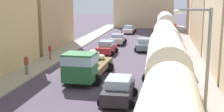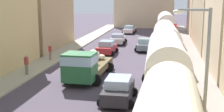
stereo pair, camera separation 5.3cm
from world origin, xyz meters
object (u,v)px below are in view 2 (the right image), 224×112
object	(u,v)px
car_0	(107,48)
pedestrian_0	(50,51)
parked_bus_1	(166,64)
car_2	(129,29)
parked_bus_2	(166,41)
cargo_truck_0	(86,65)
car_1	(118,39)
pedestrian_1	(26,64)
car_5	(144,45)
parked_bus_3	(166,26)
car_4	(118,90)
streetlamp_near	(202,63)

from	to	relation	value
car_0	pedestrian_0	world-z (taller)	pedestrian_0
parked_bus_1	pedestrian_0	xyz separation A→B (m)	(-11.74, 9.71, -1.35)
car_0	car_2	bearing A→B (deg)	89.34
parked_bus_1	parked_bus_2	xyz separation A→B (m)	(-0.01, 11.03, -0.18)
parked_bus_2	pedestrian_0	distance (m)	11.86
cargo_truck_0	pedestrian_0	distance (m)	8.54
cargo_truck_0	car_1	world-z (taller)	cargo_truck_0
pedestrian_0	pedestrian_1	distance (m)	6.02
car_0	car_5	distance (m)	5.07
car_2	pedestrian_0	world-z (taller)	pedestrian_0
parked_bus_3	car_4	xyz separation A→B (m)	(-2.86, -25.59, -1.57)
car_0	parked_bus_2	bearing A→B (deg)	-26.48
pedestrian_1	car_0	bearing A→B (deg)	65.79
pedestrian_0	pedestrian_1	size ratio (longest dim) A/B	0.97
cargo_truck_0	pedestrian_1	bearing A→B (deg)	174.81
pedestrian_0	pedestrian_1	xyz separation A→B (m)	(0.27, -6.01, 0.03)
car_1	car_4	bearing A→B (deg)	-80.95
parked_bus_1	car_5	size ratio (longest dim) A/B	2.54
parked_bus_1	car_0	bearing A→B (deg)	114.96
cargo_truck_0	pedestrian_1	size ratio (longest dim) A/B	4.08
car_4	pedestrian_0	bearing A→B (deg)	129.16
cargo_truck_0	car_2	xyz separation A→B (m)	(-0.26, 31.03, -0.56)
car_5	pedestrian_0	xyz separation A→B (m)	(-9.12, -7.68, 0.25)
car_1	car_5	size ratio (longest dim) A/B	1.04
cargo_truck_0	car_5	world-z (taller)	cargo_truck_0
car_2	car_5	bearing A→B (deg)	-77.19
car_1	car_5	xyz separation A→B (m)	(3.96, -4.51, 0.03)
parked_bus_1	parked_bus_3	distance (m)	24.46
parked_bus_3	cargo_truck_0	size ratio (longest dim) A/B	1.17
car_0	car_4	bearing A→B (deg)	-76.29
car_5	pedestrian_1	xyz separation A→B (m)	(-8.85, -13.69, 0.27)
parked_bus_1	parked_bus_3	size ratio (longest dim) A/B	1.09
parked_bus_2	car_1	size ratio (longest dim) A/B	2.51
car_5	car_0	bearing A→B (deg)	-143.23
car_2	streetlamp_near	distance (m)	40.72
parked_bus_3	car_1	bearing A→B (deg)	-158.60
car_2	car_0	bearing A→B (deg)	-90.66
car_2	cargo_truck_0	bearing A→B (deg)	-89.51
car_2	pedestrian_0	bearing A→B (deg)	-102.16
car_4	streetlamp_near	size ratio (longest dim) A/B	0.63
pedestrian_1	car_5	bearing A→B (deg)	57.10
car_1	car_4	distance (m)	23.33
car_1	pedestrian_1	world-z (taller)	pedestrian_1
car_1	pedestrian_0	bearing A→B (deg)	-112.96
cargo_truck_0	parked_bus_3	bearing A→B (deg)	73.87
car_5	pedestrian_0	bearing A→B (deg)	-139.91
parked_bus_1	car_5	world-z (taller)	parked_bus_1
car_5	streetlamp_near	bearing A→B (deg)	-79.62
parked_bus_2	pedestrian_1	world-z (taller)	parked_bus_2
pedestrian_0	car_5	bearing A→B (deg)	40.09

